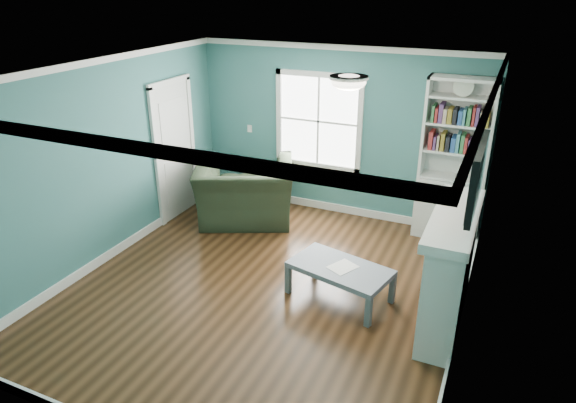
% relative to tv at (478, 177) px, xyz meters
% --- Properties ---
extents(floor, '(5.00, 5.00, 0.00)m').
position_rel_tv_xyz_m(floor, '(-2.20, -0.20, -1.72)').
color(floor, black).
rests_on(floor, ground).
extents(room_walls, '(5.00, 5.00, 5.00)m').
position_rel_tv_xyz_m(room_walls, '(-2.20, -0.20, -0.14)').
color(room_walls, '#347170').
rests_on(room_walls, ground).
extents(trim, '(4.50, 5.00, 2.60)m').
position_rel_tv_xyz_m(trim, '(-2.20, -0.20, -0.49)').
color(trim, white).
rests_on(trim, ground).
extents(window, '(1.40, 0.06, 1.50)m').
position_rel_tv_xyz_m(window, '(-2.50, 2.29, -0.27)').
color(window, white).
rests_on(window, room_walls).
extents(bookshelf, '(0.90, 0.35, 2.31)m').
position_rel_tv_xyz_m(bookshelf, '(-0.43, 2.10, -0.80)').
color(bookshelf, silver).
rests_on(bookshelf, ground).
extents(fireplace, '(0.44, 1.58, 1.30)m').
position_rel_tv_xyz_m(fireplace, '(-0.12, 0.00, -1.09)').
color(fireplace, black).
rests_on(fireplace, ground).
extents(tv, '(0.06, 1.10, 0.65)m').
position_rel_tv_xyz_m(tv, '(0.00, 0.00, 0.00)').
color(tv, black).
rests_on(tv, fireplace).
extents(door, '(0.12, 0.98, 2.17)m').
position_rel_tv_xyz_m(door, '(-4.42, 1.20, -0.65)').
color(door, silver).
rests_on(door, ground).
extents(ceiling_fixture, '(0.38, 0.38, 0.15)m').
position_rel_tv_xyz_m(ceiling_fixture, '(-1.30, -0.10, 0.82)').
color(ceiling_fixture, white).
rests_on(ceiling_fixture, room_walls).
extents(light_switch, '(0.08, 0.01, 0.12)m').
position_rel_tv_xyz_m(light_switch, '(-3.70, 2.28, -0.52)').
color(light_switch, white).
rests_on(light_switch, room_walls).
extents(recliner, '(1.69, 1.44, 1.25)m').
position_rel_tv_xyz_m(recliner, '(-3.33, 1.40, -1.10)').
color(recliner, black).
rests_on(recliner, ground).
extents(coffee_table, '(1.26, 0.87, 0.42)m').
position_rel_tv_xyz_m(coffee_table, '(-1.32, -0.01, -1.36)').
color(coffee_table, '#525C62').
rests_on(coffee_table, ground).
extents(paper_sheet, '(0.36, 0.39, 0.00)m').
position_rel_tv_xyz_m(paper_sheet, '(-1.29, -0.02, -1.31)').
color(paper_sheet, white).
rests_on(paper_sheet, coffee_table).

